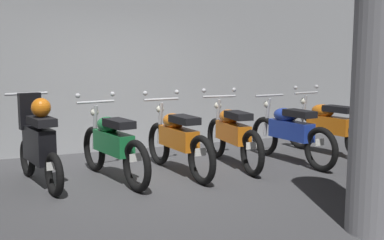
{
  "coord_description": "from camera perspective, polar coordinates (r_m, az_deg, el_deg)",
  "views": [
    {
      "loc": [
        -1.96,
        -5.63,
        1.66
      ],
      "look_at": [
        0.7,
        0.51,
        0.75
      ],
      "focal_mm": 44.32,
      "sensor_mm": 36.0,
      "label": 1
    }
  ],
  "objects": [
    {
      "name": "ground_plane",
      "position": [
        6.19,
        -4.08,
        -7.84
      ],
      "size": [
        80.0,
        80.0,
        0.0
      ],
      "primitive_type": "plane",
      "color": "#424244"
    },
    {
      "name": "back_wall",
      "position": [
        8.47,
        -10.05,
        6.14
      ],
      "size": [
        16.0,
        0.3,
        2.88
      ],
      "primitive_type": "cube",
      "color": "#9EA0A3",
      "rests_on": "ground"
    },
    {
      "name": "motorbike_slot_2",
      "position": [
        6.37,
        -18.01,
        -2.53
      ],
      "size": [
        0.57,
        1.67,
        1.18
      ],
      "color": "black",
      "rests_on": "ground"
    },
    {
      "name": "motorbike_slot_3",
      "position": [
        6.4,
        -9.55,
        -2.87
      ],
      "size": [
        0.63,
        1.93,
        1.15
      ],
      "color": "black",
      "rests_on": "ground"
    },
    {
      "name": "motorbike_slot_4",
      "position": [
        6.68,
        -1.76,
        -2.32
      ],
      "size": [
        0.59,
        1.95,
        1.15
      ],
      "color": "black",
      "rests_on": "ground"
    },
    {
      "name": "motorbike_slot_5",
      "position": [
        7.18,
        4.85,
        -1.64
      ],
      "size": [
        0.59,
        1.95,
        1.15
      ],
      "color": "black",
      "rests_on": "ground"
    },
    {
      "name": "motorbike_slot_6",
      "position": [
        7.52,
        11.69,
        -1.36
      ],
      "size": [
        0.56,
        1.95,
        1.03
      ],
      "color": "black",
      "rests_on": "ground"
    },
    {
      "name": "motorbike_slot_7",
      "position": [
        8.26,
        16.08,
        -0.68
      ],
      "size": [
        0.6,
        1.94,
        1.15
      ],
      "color": "black",
      "rests_on": "ground"
    },
    {
      "name": "support_pillar",
      "position": [
        4.68,
        22.15,
        4.48
      ],
      "size": [
        0.58,
        0.58,
        2.88
      ],
      "primitive_type": "cylinder",
      "color": "gray",
      "rests_on": "ground"
    }
  ]
}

